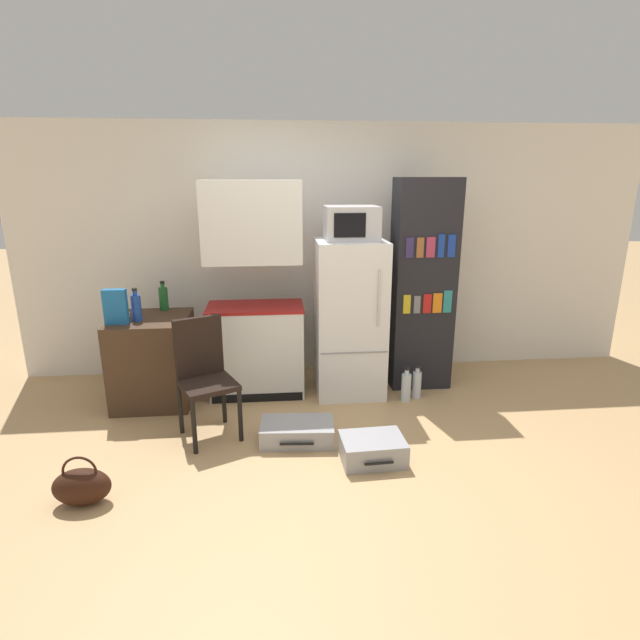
{
  "coord_description": "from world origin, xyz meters",
  "views": [
    {
      "loc": [
        -0.44,
        -3.12,
        2.0
      ],
      "look_at": [
        -0.06,
        0.85,
        0.85
      ],
      "focal_mm": 28.0,
      "sensor_mm": 36.0,
      "label": 1
    }
  ],
  "objects_px": {
    "bottle_blue_soda": "(136,307)",
    "handbag": "(82,486)",
    "microwave": "(351,223)",
    "bookshelf": "(422,286)",
    "side_table": "(153,360)",
    "water_bottle_middle": "(406,386)",
    "suitcase_small_flat": "(297,432)",
    "bottle_milk_white": "(123,305)",
    "water_bottle_front": "(417,384)",
    "suitcase_large_flat": "(372,449)",
    "bottle_green_tall": "(164,298)",
    "chair": "(203,368)",
    "bowl": "(121,315)",
    "refrigerator": "(350,318)",
    "kitchen_hutch": "(255,299)",
    "cereal_box": "(116,307)"
  },
  "relations": [
    {
      "from": "bottle_green_tall",
      "to": "bowl",
      "type": "xyz_separation_m",
      "value": [
        -0.33,
        -0.23,
        -0.09
      ]
    },
    {
      "from": "side_table",
      "to": "refrigerator",
      "type": "bearing_deg",
      "value": 1.5
    },
    {
      "from": "chair",
      "to": "suitcase_small_flat",
      "type": "height_order",
      "value": "chair"
    },
    {
      "from": "bookshelf",
      "to": "suitcase_large_flat",
      "type": "bearing_deg",
      "value": -117.98
    },
    {
      "from": "side_table",
      "to": "bottle_green_tall",
      "type": "distance_m",
      "value": 0.58
    },
    {
      "from": "suitcase_small_flat",
      "to": "bookshelf",
      "type": "bearing_deg",
      "value": 43.81
    },
    {
      "from": "side_table",
      "to": "bowl",
      "type": "height_order",
      "value": "bowl"
    },
    {
      "from": "microwave",
      "to": "bookshelf",
      "type": "relative_size",
      "value": 0.23
    },
    {
      "from": "bookshelf",
      "to": "bowl",
      "type": "height_order",
      "value": "bookshelf"
    },
    {
      "from": "refrigerator",
      "to": "bottle_blue_soda",
      "type": "bearing_deg",
      "value": -175.86
    },
    {
      "from": "bookshelf",
      "to": "bottle_milk_white",
      "type": "distance_m",
      "value": 2.81
    },
    {
      "from": "handbag",
      "to": "bottle_green_tall",
      "type": "bearing_deg",
      "value": 83.35
    },
    {
      "from": "side_table",
      "to": "bookshelf",
      "type": "distance_m",
      "value": 2.59
    },
    {
      "from": "side_table",
      "to": "bottle_blue_soda",
      "type": "bearing_deg",
      "value": -130.93
    },
    {
      "from": "side_table",
      "to": "kitchen_hutch",
      "type": "distance_m",
      "value": 1.07
    },
    {
      "from": "bookshelf",
      "to": "suitcase_small_flat",
      "type": "distance_m",
      "value": 1.87
    },
    {
      "from": "handbag",
      "to": "water_bottle_middle",
      "type": "relative_size",
      "value": 1.09
    },
    {
      "from": "suitcase_small_flat",
      "to": "bottle_milk_white",
      "type": "bearing_deg",
      "value": 148.51
    },
    {
      "from": "microwave",
      "to": "suitcase_small_flat",
      "type": "relative_size",
      "value": 0.79
    },
    {
      "from": "bookshelf",
      "to": "handbag",
      "type": "bearing_deg",
      "value": -147.47
    },
    {
      "from": "kitchen_hutch",
      "to": "bookshelf",
      "type": "relative_size",
      "value": 0.99
    },
    {
      "from": "side_table",
      "to": "bookshelf",
      "type": "bearing_deg",
      "value": 3.77
    },
    {
      "from": "bottle_blue_soda",
      "to": "handbag",
      "type": "distance_m",
      "value": 1.64
    },
    {
      "from": "refrigerator",
      "to": "handbag",
      "type": "distance_m",
      "value": 2.56
    },
    {
      "from": "bottle_blue_soda",
      "to": "chair",
      "type": "xyz_separation_m",
      "value": [
        0.62,
        -0.57,
        -0.36
      ]
    },
    {
      "from": "bottle_milk_white",
      "to": "kitchen_hutch",
      "type": "bearing_deg",
      "value": -6.36
    },
    {
      "from": "side_table",
      "to": "water_bottle_middle",
      "type": "relative_size",
      "value": 2.41
    },
    {
      "from": "bottle_milk_white",
      "to": "handbag",
      "type": "height_order",
      "value": "bottle_milk_white"
    },
    {
      "from": "cereal_box",
      "to": "microwave",
      "type": "bearing_deg",
      "value": 6.19
    },
    {
      "from": "bottle_blue_soda",
      "to": "bottle_green_tall",
      "type": "relative_size",
      "value": 1.06
    },
    {
      "from": "kitchen_hutch",
      "to": "microwave",
      "type": "distance_m",
      "value": 1.11
    },
    {
      "from": "refrigerator",
      "to": "handbag",
      "type": "bearing_deg",
      "value": -140.92
    },
    {
      "from": "bottle_milk_white",
      "to": "suitcase_small_flat",
      "type": "height_order",
      "value": "bottle_milk_white"
    },
    {
      "from": "side_table",
      "to": "cereal_box",
      "type": "relative_size",
      "value": 2.65
    },
    {
      "from": "side_table",
      "to": "suitcase_small_flat",
      "type": "relative_size",
      "value": 1.35
    },
    {
      "from": "cereal_box",
      "to": "handbag",
      "type": "height_order",
      "value": "cereal_box"
    },
    {
      "from": "side_table",
      "to": "bottle_blue_soda",
      "type": "distance_m",
      "value": 0.53
    },
    {
      "from": "refrigerator",
      "to": "handbag",
      "type": "xyz_separation_m",
      "value": [
        -1.93,
        -1.57,
        -0.6
      ]
    },
    {
      "from": "bottle_green_tall",
      "to": "bowl",
      "type": "height_order",
      "value": "bottle_green_tall"
    },
    {
      "from": "bowl",
      "to": "suitcase_small_flat",
      "type": "distance_m",
      "value": 1.91
    },
    {
      "from": "bookshelf",
      "to": "water_bottle_front",
      "type": "distance_m",
      "value": 0.93
    },
    {
      "from": "bottle_green_tall",
      "to": "chair",
      "type": "distance_m",
      "value": 1.09
    },
    {
      "from": "bottle_green_tall",
      "to": "water_bottle_middle",
      "type": "height_order",
      "value": "bottle_green_tall"
    },
    {
      "from": "kitchen_hutch",
      "to": "microwave",
      "type": "xyz_separation_m",
      "value": [
        0.87,
        -0.06,
        0.68
      ]
    },
    {
      "from": "bottle_blue_soda",
      "to": "microwave",
      "type": "bearing_deg",
      "value": 4.1
    },
    {
      "from": "bottle_blue_soda",
      "to": "side_table",
      "type": "bearing_deg",
      "value": 49.07
    },
    {
      "from": "refrigerator",
      "to": "side_table",
      "type": "bearing_deg",
      "value": -178.5
    },
    {
      "from": "bottle_green_tall",
      "to": "suitcase_small_flat",
      "type": "bearing_deg",
      "value": -44.03
    },
    {
      "from": "bottle_green_tall",
      "to": "suitcase_large_flat",
      "type": "relative_size",
      "value": 0.58
    },
    {
      "from": "water_bottle_front",
      "to": "suitcase_large_flat",
      "type": "bearing_deg",
      "value": -121.16
    }
  ]
}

